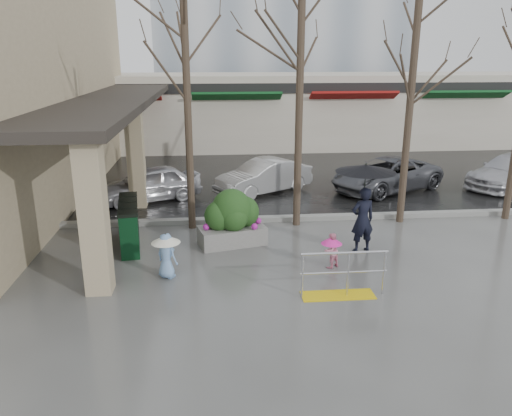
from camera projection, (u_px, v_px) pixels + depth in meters
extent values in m
plane|color=#51514F|center=(272.00, 275.00, 11.92)|extent=(120.00, 120.00, 0.00)
cube|color=black|center=(231.00, 134.00, 32.85)|extent=(120.00, 36.00, 0.01)
cube|color=gray|center=(257.00, 219.00, 15.70)|extent=(120.00, 0.30, 0.15)
cube|color=#2D2823|center=(115.00, 95.00, 18.04)|extent=(2.80, 18.00, 0.25)
cube|color=tan|center=(94.00, 216.00, 10.58)|extent=(0.55, 0.55, 3.50)
cube|color=tan|center=(136.00, 157.00, 16.77)|extent=(0.55, 0.55, 3.50)
cube|color=beige|center=(269.00, 110.00, 28.63)|extent=(34.00, 6.00, 4.00)
cube|color=maroon|center=(117.00, 100.00, 24.92)|extent=(4.50, 1.68, 0.87)
cube|color=#0F4C1E|center=(236.00, 99.00, 25.45)|extent=(4.50, 1.68, 0.87)
cube|color=maroon|center=(351.00, 98.00, 25.97)|extent=(4.50, 1.68, 0.87)
cube|color=#0F4C1E|center=(462.00, 98.00, 26.50)|extent=(4.50, 1.68, 0.87)
cube|color=black|center=(275.00, 88.00, 25.46)|extent=(34.00, 0.35, 0.50)
cube|color=yellow|center=(338.00, 295.00, 10.89)|extent=(1.60, 0.50, 0.02)
cylinder|color=silver|center=(302.00, 276.00, 10.67)|extent=(0.05, 0.05, 1.00)
cylinder|color=silver|center=(348.00, 274.00, 10.76)|extent=(0.05, 0.05, 1.00)
cylinder|color=silver|center=(384.00, 273.00, 10.83)|extent=(0.05, 0.05, 1.00)
cylinder|color=silver|center=(345.00, 253.00, 10.60)|extent=(1.90, 0.06, 0.06)
cylinder|color=silver|center=(344.00, 272.00, 10.74)|extent=(1.90, 0.04, 0.04)
cylinder|color=#382B21|center=(188.00, 115.00, 14.17)|extent=(0.22, 0.22, 6.80)
cylinder|color=#382B21|center=(299.00, 110.00, 14.42)|extent=(0.22, 0.22, 7.00)
cylinder|color=#382B21|center=(409.00, 118.00, 14.78)|extent=(0.22, 0.22, 6.50)
imported|color=black|center=(363.00, 220.00, 13.11)|extent=(0.71, 0.53, 1.76)
cylinder|color=black|center=(365.00, 186.00, 12.84)|extent=(0.02, 0.02, 1.12)
cone|color=black|center=(366.00, 168.00, 12.70)|extent=(1.56, 1.56, 0.18)
sphere|color=black|center=(366.00, 164.00, 12.67)|extent=(0.05, 0.05, 0.05)
imported|color=pink|center=(331.00, 250.00, 12.22)|extent=(0.54, 0.51, 0.89)
cylinder|color=black|center=(332.00, 244.00, 12.17)|extent=(0.02, 0.02, 0.39)
cone|color=#FF28AB|center=(332.00, 240.00, 12.14)|extent=(0.52, 0.52, 0.18)
sphere|color=black|center=(332.00, 236.00, 12.11)|extent=(0.05, 0.05, 0.05)
imported|color=#7DA9DF|center=(167.00, 256.00, 11.63)|extent=(0.63, 0.59, 1.09)
cylinder|color=black|center=(166.00, 246.00, 11.56)|extent=(0.02, 0.02, 0.51)
cone|color=white|center=(166.00, 239.00, 11.51)|extent=(0.68, 0.68, 0.18)
sphere|color=black|center=(165.00, 235.00, 11.47)|extent=(0.05, 0.05, 0.05)
cube|color=gray|center=(232.00, 235.00, 13.80)|extent=(1.97, 1.32, 0.50)
ellipsoid|color=#133D16|center=(232.00, 210.00, 13.58)|extent=(1.10, 0.99, 1.15)
sphere|color=#133D16|center=(219.00, 216.00, 13.49)|extent=(0.79, 0.79, 0.79)
sphere|color=#133D16|center=(244.00, 212.00, 13.79)|extent=(0.84, 0.84, 0.84)
cube|color=#0C361A|center=(129.00, 236.00, 12.79)|extent=(0.53, 0.53, 1.14)
cube|color=black|center=(127.00, 213.00, 12.61)|extent=(0.56, 0.56, 0.08)
cube|color=black|center=(129.00, 229.00, 13.33)|extent=(0.53, 0.53, 1.14)
cube|color=black|center=(128.00, 207.00, 13.14)|extent=(0.56, 0.56, 0.08)
cube|color=#0B321A|center=(130.00, 222.00, 13.86)|extent=(0.53, 0.53, 1.14)
cube|color=black|center=(128.00, 201.00, 13.67)|extent=(0.56, 0.56, 0.08)
cube|color=black|center=(130.00, 216.00, 14.39)|extent=(0.53, 0.53, 1.14)
cube|color=black|center=(128.00, 196.00, 14.20)|extent=(0.56, 0.56, 0.08)
imported|color=silver|center=(149.00, 184.00, 17.79)|extent=(3.98, 2.85, 1.26)
imported|color=silver|center=(264.00, 176.00, 18.84)|extent=(3.95, 3.16, 1.26)
imported|color=#55575D|center=(386.00, 175.00, 19.14)|extent=(4.99, 3.92, 1.26)
imported|color=silver|center=(510.00, 171.00, 19.68)|extent=(4.63, 3.75, 1.26)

